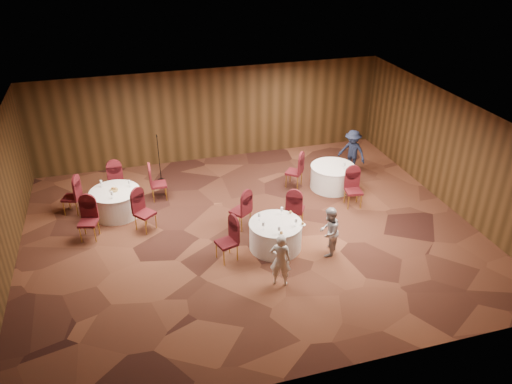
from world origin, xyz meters
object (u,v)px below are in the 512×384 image
object	(u,v)px
table_main	(276,235)
mic_stand	(160,168)
table_right	(332,177)
woman_a	(280,260)
table_left	(116,202)
man_c	(352,152)
woman_b	(329,232)

from	to	relation	value
table_main	mic_stand	distance (m)	5.20
table_right	woman_a	bearing A→B (deg)	-127.25
mic_stand	table_left	bearing A→B (deg)	-130.06
mic_stand	man_c	world-z (taller)	mic_stand
table_left	man_c	distance (m)	7.67
woman_a	table_main	bearing A→B (deg)	-77.51
table_main	mic_stand	size ratio (longest dim) A/B	0.87
table_right	woman_b	bearing A→B (deg)	-115.35
table_main	mic_stand	world-z (taller)	mic_stand
woman_b	man_c	distance (m)	4.82
woman_a	man_c	xyz separation A→B (m)	(4.11, 4.87, 0.07)
woman_b	table_right	bearing A→B (deg)	-168.40
table_main	man_c	size ratio (longest dim) A/B	0.91
table_right	mic_stand	bearing A→B (deg)	159.04
table_right	woman_a	xyz separation A→B (m)	(-3.09, -4.06, 0.30)
mic_stand	woman_a	xyz separation A→B (m)	(2.07, -6.03, 0.22)
table_left	table_right	world-z (taller)	same
table_left	man_c	size ratio (longest dim) A/B	0.94
woman_a	woman_b	bearing A→B (deg)	-126.42
mic_stand	woman_b	bearing A→B (deg)	-55.46
table_main	table_right	size ratio (longest dim) A/B	0.98
woman_b	table_main	bearing A→B (deg)	-81.07
woman_a	woman_b	xyz separation A→B (m)	(1.54, 0.79, -0.01)
table_main	table_left	bearing A→B (deg)	143.41
table_left	table_main	bearing A→B (deg)	-36.59
mic_stand	man_c	size ratio (longest dim) A/B	1.05
table_main	mic_stand	bearing A→B (deg)	117.69
mic_stand	table_main	bearing A→B (deg)	-62.31
table_left	mic_stand	size ratio (longest dim) A/B	0.90
woman_a	table_right	bearing A→B (deg)	-100.96
woman_a	woman_b	size ratio (longest dim) A/B	1.02
man_c	table_main	bearing A→B (deg)	-83.87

